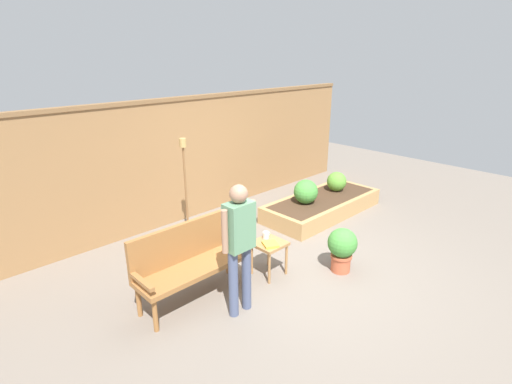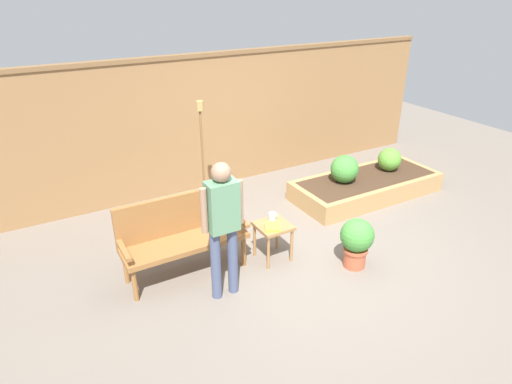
# 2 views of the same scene
# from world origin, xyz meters

# --- Properties ---
(ground_plane) EXTENTS (14.00, 14.00, 0.00)m
(ground_plane) POSITION_xyz_m (0.00, 0.00, 0.00)
(ground_plane) COLOR #70665B
(fence_back) EXTENTS (8.40, 0.14, 2.16)m
(fence_back) POSITION_xyz_m (0.00, 2.60, 1.09)
(fence_back) COLOR olive
(fence_back) RESTS_ON ground_plane
(garden_bench) EXTENTS (1.44, 0.48, 0.94)m
(garden_bench) POSITION_xyz_m (-1.40, 0.51, 0.54)
(garden_bench) COLOR #936033
(garden_bench) RESTS_ON ground_plane
(side_table) EXTENTS (0.40, 0.40, 0.48)m
(side_table) POSITION_xyz_m (-0.35, 0.19, 0.40)
(side_table) COLOR #9E7042
(side_table) RESTS_ON ground_plane
(cup_on_table) EXTENTS (0.12, 0.09, 0.09)m
(cup_on_table) POSITION_xyz_m (-0.29, 0.31, 0.53)
(cup_on_table) COLOR silver
(cup_on_table) RESTS_ON side_table
(book_on_table) EXTENTS (0.25, 0.25, 0.03)m
(book_on_table) POSITION_xyz_m (-0.41, 0.12, 0.50)
(book_on_table) COLOR gold
(book_on_table) RESTS_ON side_table
(potted_boxwood) EXTENTS (0.40, 0.40, 0.63)m
(potted_boxwood) POSITION_xyz_m (0.42, -0.44, 0.36)
(potted_boxwood) COLOR #B75638
(potted_boxwood) RESTS_ON ground_plane
(raised_planter_bed) EXTENTS (2.40, 1.00, 0.30)m
(raised_planter_bed) POSITION_xyz_m (1.89, 0.99, 0.15)
(raised_planter_bed) COLOR #AD8451
(raised_planter_bed) RESTS_ON ground_plane
(shrub_near_bench) EXTENTS (0.43, 0.43, 0.43)m
(shrub_near_bench) POSITION_xyz_m (1.47, 1.05, 0.52)
(shrub_near_bench) COLOR brown
(shrub_near_bench) RESTS_ON raised_planter_bed
(shrub_far_corner) EXTENTS (0.38, 0.38, 0.38)m
(shrub_far_corner) POSITION_xyz_m (2.41, 1.05, 0.49)
(shrub_far_corner) COLOR brown
(shrub_far_corner) RESTS_ON raised_planter_bed
(tiki_torch) EXTENTS (0.10, 0.10, 1.67)m
(tiki_torch) POSITION_xyz_m (-0.57, 1.77, 1.15)
(tiki_torch) COLOR brown
(tiki_torch) RESTS_ON ground_plane
(person_by_bench) EXTENTS (0.47, 0.20, 1.56)m
(person_by_bench) POSITION_xyz_m (-1.17, -0.14, 0.93)
(person_by_bench) COLOR #475170
(person_by_bench) RESTS_ON ground_plane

